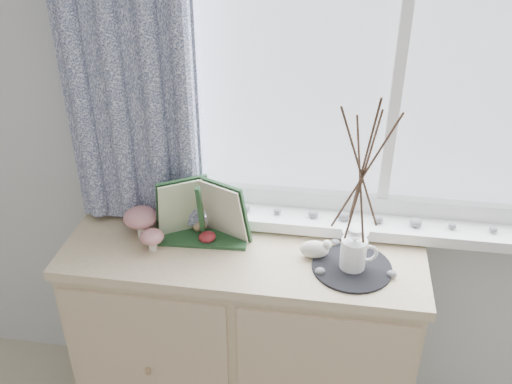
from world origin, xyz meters
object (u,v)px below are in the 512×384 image
twig_pitcher (363,170)px  sideboard (245,341)px  botanical_book (200,215)px  toadstool_cluster (143,223)px

twig_pitcher → sideboard: bearing=159.8°
botanical_book → twig_pitcher: bearing=-8.9°
botanical_book → toadstool_cluster: 0.20m
botanical_book → toadstool_cluster: size_ratio=2.07×
sideboard → botanical_book: (-0.14, -0.00, 0.54)m
toadstool_cluster → twig_pitcher: bearing=-4.1°
sideboard → twig_pitcher: (0.36, -0.05, 0.78)m
twig_pitcher → toadstool_cluster: bearing=163.6°
botanical_book → twig_pitcher: size_ratio=0.56×
botanical_book → twig_pitcher: (0.50, -0.05, 0.23)m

